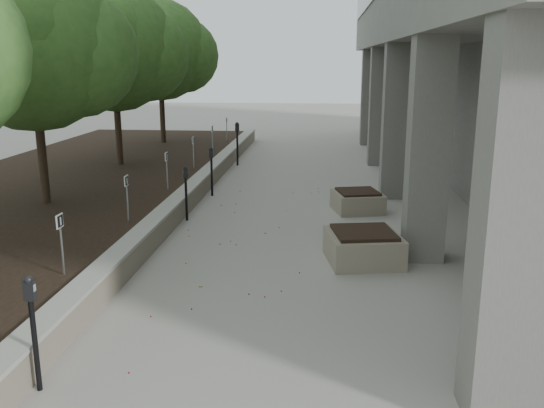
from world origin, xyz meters
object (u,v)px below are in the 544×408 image
at_px(parking_meter_4, 212,172).
at_px(planter_back, 358,201).
at_px(crabapple_tree_4, 115,75).
at_px(parking_meter_2, 34,334).
at_px(parking_meter_5, 237,144).
at_px(crabapple_tree_5, 160,72).
at_px(parking_meter_3, 186,194).
at_px(crabapple_tree_3, 35,81).
at_px(planter_front, 363,246).

distance_m(parking_meter_4, planter_back, 4.06).
xyz_separation_m(crabapple_tree_4, planter_back, (7.18, -3.65, -2.86)).
bearing_deg(planter_back, crabapple_tree_4, 153.09).
relative_size(parking_meter_2, parking_meter_4, 1.03).
height_order(parking_meter_2, parking_meter_5, parking_meter_5).
xyz_separation_m(crabapple_tree_4, crabapple_tree_5, (0.00, 5.00, 0.00)).
height_order(crabapple_tree_4, parking_meter_3, crabapple_tree_4).
bearing_deg(crabapple_tree_3, parking_meter_3, 2.46).
bearing_deg(crabapple_tree_4, planter_back, -26.91).
xyz_separation_m(planter_front, planter_back, (0.08, 3.69, -0.04)).
distance_m(crabapple_tree_3, crabapple_tree_4, 5.00).
bearing_deg(planter_front, parking_meter_2, -129.64).
xyz_separation_m(parking_meter_3, parking_meter_4, (0.10, 2.51, 0.03)).
bearing_deg(parking_meter_4, parking_meter_5, 84.91).
distance_m(parking_meter_3, parking_meter_5, 7.20).
bearing_deg(parking_meter_2, parking_meter_3, 87.35).
relative_size(parking_meter_3, parking_meter_4, 0.95).
distance_m(parking_meter_4, parking_meter_5, 4.69).
bearing_deg(parking_meter_2, crabapple_tree_3, 112.28).
bearing_deg(parking_meter_4, crabapple_tree_3, -146.84).
height_order(parking_meter_3, parking_meter_4, parking_meter_4).
relative_size(parking_meter_2, planter_front, 1.08).
xyz_separation_m(parking_meter_3, planter_front, (3.85, -2.48, -0.34)).
distance_m(crabapple_tree_3, planter_back, 7.85).
bearing_deg(parking_meter_5, parking_meter_2, -111.30).
xyz_separation_m(crabapple_tree_5, parking_meter_3, (3.25, -9.86, -2.49)).
bearing_deg(parking_meter_2, planter_front, 47.71).
distance_m(crabapple_tree_4, parking_meter_2, 12.66).
bearing_deg(planter_back, parking_meter_2, -115.23).
xyz_separation_m(crabapple_tree_3, crabapple_tree_4, (0.00, 5.00, 0.00)).
height_order(parking_meter_3, parking_meter_5, parking_meter_5).
xyz_separation_m(crabapple_tree_3, parking_meter_4, (3.35, 2.65, -2.46)).
xyz_separation_m(crabapple_tree_3, parking_meter_5, (3.35, 7.34, -2.37)).
height_order(crabapple_tree_5, parking_meter_5, crabapple_tree_5).
height_order(parking_meter_2, planter_front, parking_meter_2).
bearing_deg(planter_back, parking_meter_3, -162.83).
height_order(parking_meter_2, parking_meter_3, parking_meter_2).
distance_m(crabapple_tree_5, parking_meter_2, 17.47).
distance_m(crabapple_tree_5, parking_meter_3, 10.68).
relative_size(parking_meter_3, planter_back, 1.15).
height_order(crabapple_tree_3, parking_meter_4, crabapple_tree_3).
relative_size(crabapple_tree_4, parking_meter_2, 4.00).
bearing_deg(crabapple_tree_3, planter_front, -18.22).
relative_size(crabapple_tree_4, parking_meter_4, 4.10).
relative_size(parking_meter_4, planter_front, 1.05).
distance_m(crabapple_tree_4, parking_meter_5, 4.72).
bearing_deg(crabapple_tree_4, parking_meter_5, 34.92).
bearing_deg(crabapple_tree_4, parking_meter_4, -35.02).
distance_m(parking_meter_2, planter_front, 6.05).
bearing_deg(crabapple_tree_3, planter_back, 10.68).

